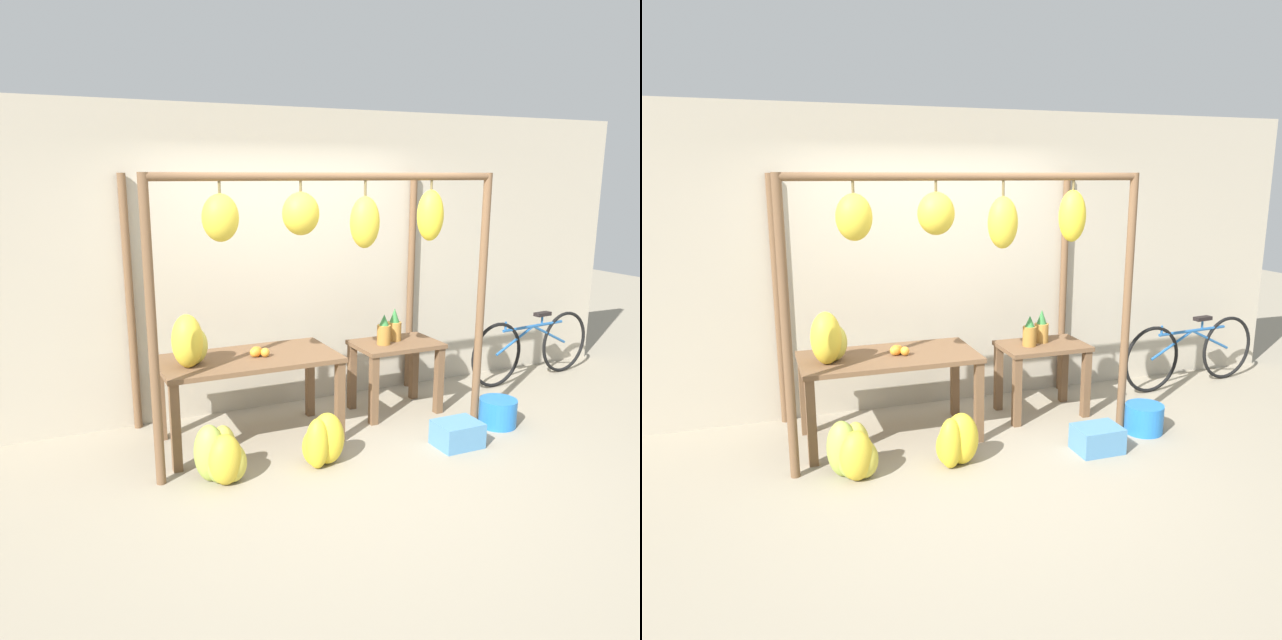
{
  "view_description": "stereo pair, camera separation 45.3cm",
  "coord_description": "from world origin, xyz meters",
  "views": [
    {
      "loc": [
        -2.03,
        -3.96,
        2.2
      ],
      "look_at": [
        0.08,
        0.79,
        0.99
      ],
      "focal_mm": 35.0,
      "sensor_mm": 36.0,
      "label": 1
    },
    {
      "loc": [
        -1.61,
        -4.13,
        2.2
      ],
      "look_at": [
        0.08,
        0.79,
        0.99
      ],
      "focal_mm": 35.0,
      "sensor_mm": 36.0,
      "label": 2
    }
  ],
  "objects": [
    {
      "name": "pineapple_cluster",
      "position": [
        0.85,
        0.92,
        0.8
      ],
      "size": [
        0.29,
        0.22,
        0.31
      ],
      "color": "#B27F38",
      "rests_on": "display_table_side"
    },
    {
      "name": "display_table_main",
      "position": [
        -0.57,
        0.79,
        0.63
      ],
      "size": [
        1.47,
        0.74,
        0.74
      ],
      "color": "brown",
      "rests_on": "ground_plane"
    },
    {
      "name": "display_table_side",
      "position": [
        0.9,
        0.89,
        0.51
      ],
      "size": [
        0.8,
        0.53,
        0.68
      ],
      "color": "brown",
      "rests_on": "ground_plane"
    },
    {
      "name": "banana_pile_ground_left",
      "position": [
        -0.98,
        0.18,
        0.19
      ],
      "size": [
        0.45,
        0.42,
        0.44
      ],
      "color": "gold",
      "rests_on": "ground_plane"
    },
    {
      "name": "banana_pile_on_table",
      "position": [
        -1.06,
        0.74,
        0.92
      ],
      "size": [
        0.35,
        0.39,
        0.42
      ],
      "color": "gold",
      "rests_on": "display_table_main"
    },
    {
      "name": "ground_plane",
      "position": [
        0.0,
        0.0,
        0.0
      ],
      "size": [
        20.0,
        20.0,
        0.0
      ],
      "primitive_type": "plane",
      "color": "gray"
    },
    {
      "name": "banana_pile_ground_right",
      "position": [
        -0.21,
        0.12,
        0.19
      ],
      "size": [
        0.4,
        0.33,
        0.41
      ],
      "color": "yellow",
      "rests_on": "ground_plane"
    },
    {
      "name": "blue_bucket",
      "position": [
        1.56,
        0.19,
        0.12
      ],
      "size": [
        0.33,
        0.33,
        0.25
      ],
      "color": "blue",
      "rests_on": "ground_plane"
    },
    {
      "name": "stall_awning",
      "position": [
        -0.03,
        0.51,
        1.66
      ],
      "size": [
        2.87,
        1.3,
        2.22
      ],
      "color": "brown",
      "rests_on": "ground_plane"
    },
    {
      "name": "shop_wall_back",
      "position": [
        0.0,
        1.55,
        1.4
      ],
      "size": [
        8.0,
        0.08,
        2.8
      ],
      "color": "#B2A893",
      "rests_on": "ground_plane"
    },
    {
      "name": "fruit_crate_white",
      "position": [
        0.97,
        -0.02,
        0.11
      ],
      "size": [
        0.37,
        0.29,
        0.21
      ],
      "color": "#4C84B2",
      "rests_on": "ground_plane"
    },
    {
      "name": "parked_bicycle",
      "position": [
        2.76,
        1.11,
        0.37
      ],
      "size": [
        1.76,
        0.23,
        0.74
      ],
      "color": "black",
      "rests_on": "ground_plane"
    },
    {
      "name": "orange_pile",
      "position": [
        -0.49,
        0.76,
        0.78
      ],
      "size": [
        0.16,
        0.14,
        0.09
      ],
      "color": "orange",
      "rests_on": "display_table_main"
    }
  ]
}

